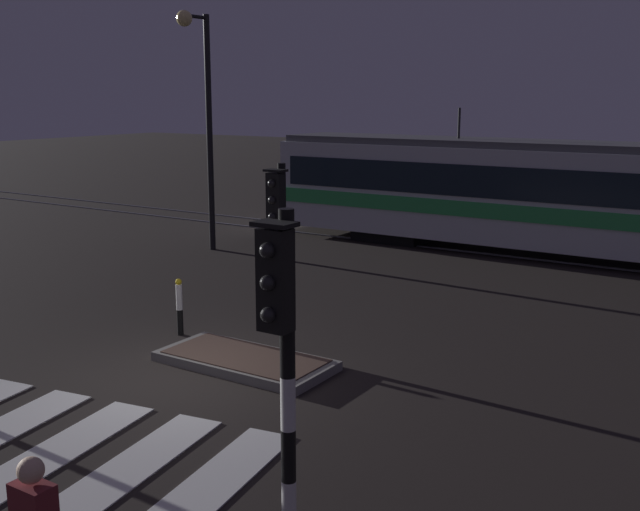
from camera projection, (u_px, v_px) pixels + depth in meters
ground_plane at (179, 379)px, 12.47m from camera, size 120.00×120.00×0.00m
rail_near at (466, 251)px, 22.53m from camera, size 80.00×0.12×0.03m
rail_far at (484, 244)px, 23.71m from camera, size 80.00×0.12×0.03m
traffic_island at (245, 361)px, 13.07m from camera, size 3.04×1.39×0.18m
traffic_light_median_centre at (279, 231)px, 13.11m from camera, size 0.36×0.42×3.39m
traffic_light_corner_near_right at (282, 346)px, 6.76m from camera, size 0.36×0.42×3.57m
street_lamp_trackside_left at (203, 102)px, 21.79m from camera, size 0.44×1.21×6.78m
tram at (536, 194)px, 21.84m from camera, size 16.25×2.58×4.15m
bollard_island_edge at (180, 307)px, 14.64m from camera, size 0.12×0.12×1.11m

